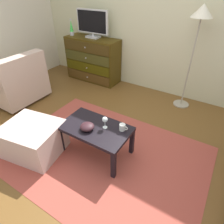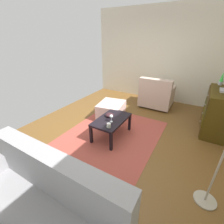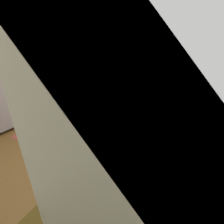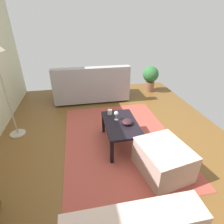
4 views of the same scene
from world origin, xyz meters
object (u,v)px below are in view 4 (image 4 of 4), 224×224
(ottoman, at_px, (163,159))
(potted_plant, at_px, (150,76))
(wine_glass, at_px, (116,114))
(bowl_decorative, at_px, (127,122))
(coffee_table, at_px, (121,126))
(mug, at_px, (110,112))
(couch_large, at_px, (91,87))

(ottoman, bearing_deg, potted_plant, -18.25)
(wine_glass, bearing_deg, bowl_decorative, -139.11)
(bowl_decorative, bearing_deg, coffee_table, 56.23)
(bowl_decorative, xyz_separation_m, potted_plant, (2.29, -1.31, -0.03))
(bowl_decorative, distance_m, potted_plant, 2.64)
(coffee_table, height_order, potted_plant, potted_plant)
(mug, distance_m, bowl_decorative, 0.43)
(mug, height_order, bowl_decorative, mug)
(couch_large, bearing_deg, mug, -173.88)
(coffee_table, xyz_separation_m, ottoman, (-0.71, -0.43, -0.16))
(coffee_table, relative_size, mug, 7.73)
(potted_plant, bearing_deg, couch_large, 99.10)
(mug, relative_size, ottoman, 0.16)
(bowl_decorative, distance_m, couch_large, 2.06)
(wine_glass, relative_size, ottoman, 0.22)
(potted_plant, bearing_deg, mug, 141.48)
(bowl_decorative, relative_size, couch_large, 0.10)
(coffee_table, height_order, mug, mug)
(bowl_decorative, distance_m, ottoman, 0.78)
(wine_glass, height_order, couch_large, couch_large)
(coffee_table, relative_size, bowl_decorative, 5.00)
(coffee_table, height_order, wine_glass, wine_glass)
(coffee_table, distance_m, ottoman, 0.84)
(wine_glass, bearing_deg, mug, 18.48)
(wine_glass, height_order, mug, wine_glass)
(coffee_table, bearing_deg, couch_large, 8.83)
(bowl_decorative, bearing_deg, mug, 29.68)
(mug, distance_m, potted_plant, 2.45)
(ottoman, bearing_deg, bowl_decorative, 27.55)
(coffee_table, bearing_deg, mug, 21.99)
(mug, bearing_deg, wine_glass, -161.52)
(wine_glass, distance_m, mug, 0.23)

